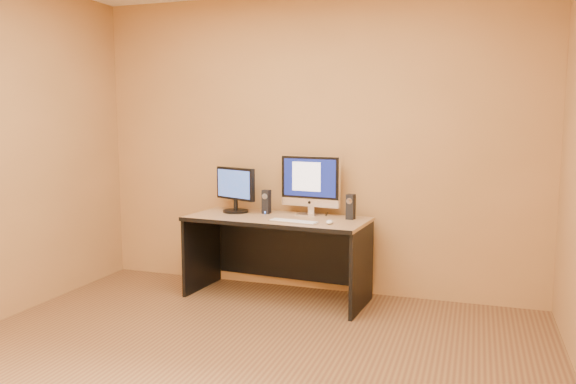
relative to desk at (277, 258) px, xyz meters
name	(u,v)px	position (x,y,z in m)	size (l,w,h in m)	color
walls	(208,159)	(0.19, -1.63, 0.95)	(4.00, 4.00, 2.60)	#AA7844
desk	(277,258)	(0.00, 0.00, 0.00)	(1.51, 0.66, 0.70)	#A88754
imac	(309,185)	(0.22, 0.21, 0.61)	(0.54, 0.20, 0.52)	silver
second_monitor	(236,190)	(-0.44, 0.14, 0.55)	(0.45, 0.23, 0.40)	black
speaker_left	(266,202)	(-0.15, 0.16, 0.45)	(0.06, 0.07, 0.21)	black
speaker_right	(351,207)	(0.61, 0.11, 0.45)	(0.06, 0.07, 0.21)	black
keyboard	(294,221)	(0.21, -0.18, 0.36)	(0.41, 0.11, 0.02)	silver
mouse	(329,222)	(0.50, -0.15, 0.37)	(0.05, 0.10, 0.03)	silver
cable_a	(327,214)	(0.36, 0.29, 0.35)	(0.01, 0.01, 0.21)	black
cable_b	(306,213)	(0.17, 0.29, 0.35)	(0.01, 0.01, 0.17)	black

